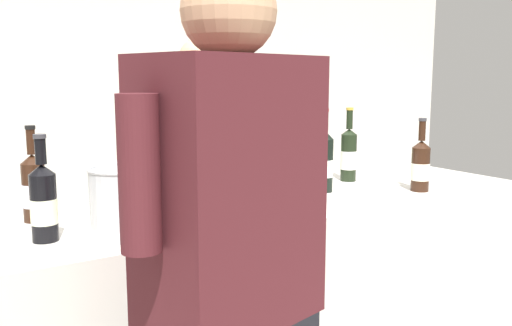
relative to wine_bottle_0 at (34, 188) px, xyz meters
The scene contains 14 objects.
wall_back 2.58m from the wine_bottle_0, 72.72° to the left, with size 8.00×0.10×2.80m, color beige.
counter 0.99m from the wine_bottle_0, 11.11° to the right, with size 2.49×0.69×0.99m, color beige.
wine_bottle_0 is the anchor object (origin of this frame).
wine_bottle_1 1.36m from the wine_bottle_0, ahead, with size 0.07×0.07×0.34m.
wine_bottle_2 0.96m from the wine_bottle_0, 10.14° to the right, with size 0.08×0.08×0.31m.
wine_bottle_3 0.49m from the wine_bottle_0, ahead, with size 0.08×0.08×0.33m.
wine_bottle_4 1.12m from the wine_bottle_0, ahead, with size 0.07×0.07×0.35m.
wine_bottle_5 0.25m from the wine_bottle_0, 94.61° to the right, with size 0.08×0.08×0.31m.
wine_bottle_6 1.50m from the wine_bottle_0, 13.38° to the right, with size 0.08×0.08×0.31m.
wine_bottle_7 0.49m from the wine_bottle_0, 17.02° to the right, with size 0.07×0.07×0.33m.
wine_glass 0.86m from the wine_bottle_0, 18.20° to the right, with size 0.07×0.07×0.20m.
ice_bucket 0.38m from the wine_bottle_0, 57.68° to the right, with size 0.22×0.22×0.21m.
person_server 1.02m from the wine_bottle_0, 29.09° to the left, with size 0.56×0.26×1.64m.
potted_shrub 1.82m from the wine_bottle_0, 29.63° to the left, with size 0.55×0.52×1.06m.
Camera 1 is at (-1.10, -1.75, 1.47)m, focal length 38.76 mm.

